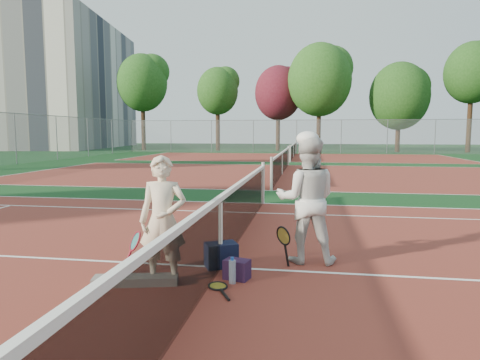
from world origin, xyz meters
name	(u,v)px	position (x,y,z in m)	size (l,w,h in m)	color
ground	(221,268)	(0.00, 0.00, 0.00)	(130.00, 130.00, 0.00)	black
court_main	(221,267)	(0.00, 0.00, 0.00)	(23.77, 10.97, 0.01)	maroon
court_far_a	(282,174)	(0.00, 13.50, 0.00)	(23.77, 10.97, 0.01)	maroon
court_far_b	(293,157)	(0.00, 27.00, 0.00)	(23.77, 10.97, 0.01)	maroon
net_main	(220,232)	(0.00, 0.00, 0.51)	(0.10, 10.98, 1.02)	black
net_far_a	(282,163)	(0.00, 13.50, 0.51)	(0.10, 10.98, 1.02)	black
net_far_b	(293,150)	(0.00, 27.00, 0.51)	(0.10, 10.98, 1.02)	black
fence_back	(297,136)	(0.00, 34.00, 1.50)	(32.00, 0.06, 3.00)	slate
apartment_block	(72,87)	(-28.00, 44.00, 7.50)	(10.00, 22.00, 15.00)	beige
player_a	(163,220)	(-0.57, -0.73, 0.80)	(0.59, 0.38, 1.61)	beige
player_b	(307,200)	(1.17, 0.49, 0.92)	(0.89, 0.70, 1.84)	silver
racket_red	(135,252)	(-1.09, -0.38, 0.28)	(0.28, 0.27, 0.56)	maroon
racket_black_held	(283,247)	(0.87, 0.12, 0.29)	(0.18, 0.27, 0.59)	black
racket_spare	(218,286)	(0.12, -0.76, 0.01)	(0.60, 0.27, 0.03)	black
sports_bag_navy	(221,255)	(0.00, 0.04, 0.17)	(0.43, 0.30, 0.34)	black
sports_bag_purple	(237,269)	(0.30, -0.42, 0.13)	(0.31, 0.22, 0.26)	black
net_cover_canvas	(136,280)	(-0.91, -0.83, 0.05)	(1.04, 0.24, 0.11)	#67635D
water_bottle	(232,272)	(0.27, -0.60, 0.15)	(0.09, 0.09, 0.30)	#C2E1F6
tree_back_0	(142,83)	(-16.18, 37.51, 6.99)	(5.20, 5.20, 10.01)	#382314
tree_back_1	(218,91)	(-8.20, 37.80, 6.04)	(4.20, 4.20, 8.50)	#382314
tree_back_maroon	(278,93)	(-2.03, 38.46, 5.83)	(4.79, 4.79, 8.62)	#382314
tree_back_3	(320,80)	(2.03, 36.70, 6.86)	(6.08, 6.08, 10.37)	#382314
tree_back_4	(399,96)	(9.56, 37.53, 5.30)	(5.59, 5.59, 8.52)	#382314
tree_back_5	(472,73)	(15.95, 37.61, 7.34)	(4.94, 4.94, 10.22)	#382314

